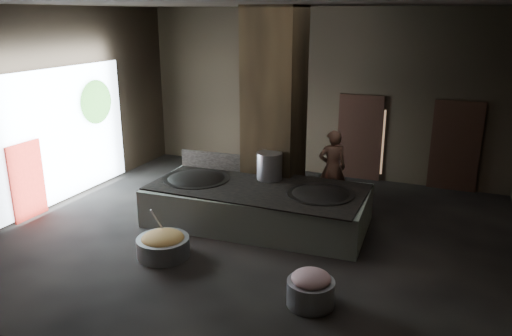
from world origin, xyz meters
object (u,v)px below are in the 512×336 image
at_px(wok_right, 320,198).
at_px(cook, 332,168).
at_px(meat_basin, 311,293).
at_px(wok_left, 196,182).
at_px(stock_pot, 269,166).
at_px(hearth_platform, 258,205).
at_px(veg_basin, 163,247).

xyz_separation_m(wok_right, cook, (-0.18, 1.65, 0.14)).
height_order(cook, meat_basin, cook).
relative_size(wok_left, wok_right, 1.07).
height_order(stock_pot, cook, cook).
distance_m(hearth_platform, wok_left, 1.49).
bearing_deg(hearth_platform, meat_basin, -56.10).
bearing_deg(veg_basin, cook, 59.98).
bearing_deg(cook, wok_left, 7.75).
xyz_separation_m(wok_left, wok_right, (2.80, 0.10, 0.00)).
xyz_separation_m(hearth_platform, cook, (1.17, 1.70, 0.49)).
bearing_deg(veg_basin, hearth_platform, 63.99).
bearing_deg(cook, meat_basin, 74.41).
height_order(hearth_platform, meat_basin, hearth_platform).
distance_m(wok_left, stock_pot, 1.66).
distance_m(veg_basin, meat_basin, 3.04).
xyz_separation_m(stock_pot, veg_basin, (-1.08, -2.66, -0.95)).
xyz_separation_m(wok_left, veg_basin, (0.42, -2.06, -0.57)).
distance_m(wok_right, cook, 1.67).
relative_size(wok_right, stock_pot, 2.25).
height_order(hearth_platform, stock_pot, stock_pot).
bearing_deg(stock_pot, wok_right, -21.04).
relative_size(cook, veg_basin, 1.83).
relative_size(stock_pot, cook, 0.33).
height_order(wok_right, meat_basin, wok_right).
xyz_separation_m(hearth_platform, stock_pot, (0.05, 0.55, 0.73)).
bearing_deg(meat_basin, stock_pot, 121.10).
xyz_separation_m(hearth_platform, meat_basin, (1.96, -2.62, -0.19)).
distance_m(hearth_platform, meat_basin, 3.28).
distance_m(wok_left, wok_right, 2.80).
relative_size(wok_left, cook, 0.81).
xyz_separation_m(hearth_platform, wok_right, (1.35, 0.05, 0.35)).
xyz_separation_m(stock_pot, meat_basin, (1.91, -3.17, -0.93)).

